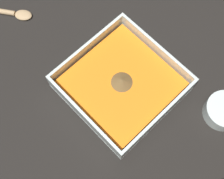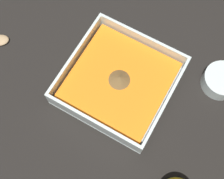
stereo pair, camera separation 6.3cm
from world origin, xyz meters
TOP-DOWN VIEW (x-y plane):
  - ground_plane at (0.00, 0.00)m, footprint 4.00×4.00m
  - square_dish at (-0.02, 0.03)m, footprint 0.21×0.21m
  - spice_bowl at (0.09, -0.16)m, footprint 0.08×0.08m

SIDE VIEW (x-z plane):
  - ground_plane at x=0.00m, z-range 0.00..0.00m
  - spice_bowl at x=0.09m, z-range 0.00..0.03m
  - square_dish at x=-0.02m, z-range -0.01..0.04m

